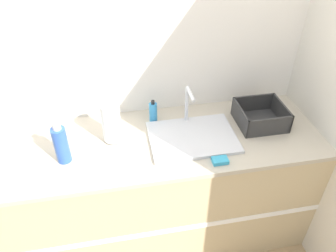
{
  "coord_description": "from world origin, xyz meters",
  "views": [
    {
      "loc": [
        -0.18,
        -1.2,
        2.18
      ],
      "look_at": [
        0.1,
        0.3,
        1.02
      ],
      "focal_mm": 35.0,
      "sensor_mm": 36.0,
      "label": 1
    }
  ],
  "objects_px": {
    "sink": "(192,135)",
    "soap_dispenser": "(153,112)",
    "dish_rack": "(260,117)",
    "paper_towel_roll": "(111,122)",
    "bottle_blue": "(61,144)"
  },
  "relations": [
    {
      "from": "bottle_blue",
      "to": "soap_dispenser",
      "type": "distance_m",
      "value": 0.62
    },
    {
      "from": "paper_towel_roll",
      "to": "dish_rack",
      "type": "bearing_deg",
      "value": -0.2
    },
    {
      "from": "sink",
      "to": "dish_rack",
      "type": "bearing_deg",
      "value": 8.21
    },
    {
      "from": "sink",
      "to": "dish_rack",
      "type": "height_order",
      "value": "sink"
    },
    {
      "from": "sink",
      "to": "paper_towel_roll",
      "type": "bearing_deg",
      "value": 171.59
    },
    {
      "from": "dish_rack",
      "to": "sink",
      "type": "bearing_deg",
      "value": -171.79
    },
    {
      "from": "paper_towel_roll",
      "to": "soap_dispenser",
      "type": "xyz_separation_m",
      "value": [
        0.27,
        0.15,
        -0.06
      ]
    },
    {
      "from": "sink",
      "to": "dish_rack",
      "type": "distance_m",
      "value": 0.47
    },
    {
      "from": "paper_towel_roll",
      "to": "soap_dispenser",
      "type": "bearing_deg",
      "value": 29.14
    },
    {
      "from": "dish_rack",
      "to": "bottle_blue",
      "type": "bearing_deg",
      "value": -174.04
    },
    {
      "from": "sink",
      "to": "soap_dispenser",
      "type": "height_order",
      "value": "sink"
    },
    {
      "from": "soap_dispenser",
      "to": "paper_towel_roll",
      "type": "bearing_deg",
      "value": -150.86
    },
    {
      "from": "bottle_blue",
      "to": "soap_dispenser",
      "type": "xyz_separation_m",
      "value": [
        0.55,
        0.28,
        -0.05
      ]
    },
    {
      "from": "dish_rack",
      "to": "bottle_blue",
      "type": "height_order",
      "value": "bottle_blue"
    },
    {
      "from": "paper_towel_roll",
      "to": "soap_dispenser",
      "type": "relative_size",
      "value": 1.67
    }
  ]
}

